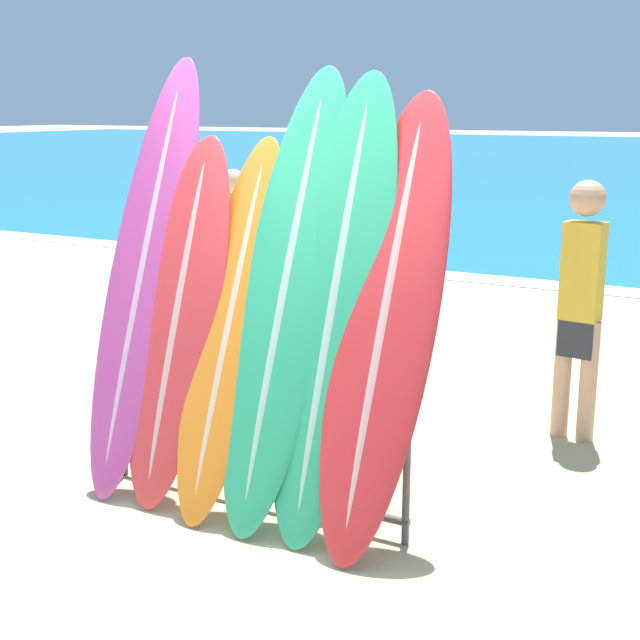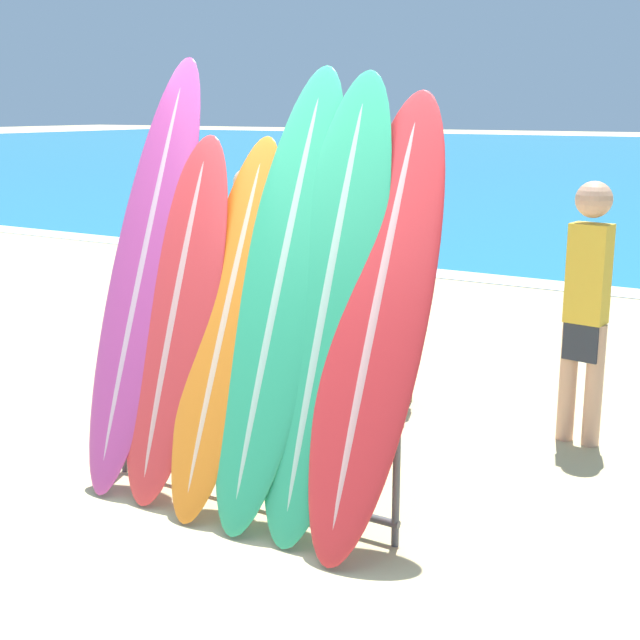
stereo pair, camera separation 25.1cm
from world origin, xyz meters
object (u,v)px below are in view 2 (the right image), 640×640
surfboard_slot_0 (145,272)px  person_near_water (401,278)px  surfboard_slot_4 (327,305)px  surfboard_slot_5 (377,322)px  person_far_right (587,304)px  person_mid_beach (248,257)px  surfboard_slot_2 (227,325)px  surfboard_slot_1 (177,318)px  surfboard_slot_3 (280,295)px  surfboard_rack (246,425)px

surfboard_slot_0 → person_near_water: bearing=69.2°
surfboard_slot_4 → surfboard_slot_5: 0.31m
surfboard_slot_5 → person_far_right: (0.57, 1.88, -0.20)m
surfboard_slot_4 → person_mid_beach: bearing=132.9°
surfboard_slot_2 → surfboard_slot_0: bearing=173.5°
surfboard_slot_1 → surfboard_slot_0: bearing=163.8°
surfboard_slot_5 → person_mid_beach: surfboard_slot_5 is taller
surfboard_slot_5 → person_near_water: size_ratio=1.29×
person_near_water → person_mid_beach: bearing=82.6°
surfboard_slot_5 → person_far_right: 1.97m
surfboard_slot_5 → surfboard_slot_3: bearing=177.8°
surfboard_slot_4 → surfboard_slot_1: bearing=-175.5°
surfboard_slot_1 → surfboard_slot_5: bearing=2.8°
surfboard_slot_0 → person_mid_beach: 2.62m
surfboard_slot_3 → surfboard_slot_5: bearing=-2.2°
surfboard_slot_5 → person_mid_beach: size_ratio=1.37×
surfboard_slot_2 → person_mid_beach: size_ratio=1.22×
surfboard_slot_5 → person_near_water: 2.14m
surfboard_slot_2 → person_near_water: size_ratio=1.15×
person_mid_beach → surfboard_slot_0: bearing=69.4°
surfboard_slot_1 → person_far_right: surfboard_slot_1 is taller
surfboard_slot_1 → surfboard_slot_4: 0.98m
person_near_water → person_far_right: person_near_water is taller
surfboard_rack → person_near_water: 2.11m
person_mid_beach → surfboard_slot_5: bearing=93.5°
surfboard_slot_1 → person_far_right: 2.66m
person_mid_beach → surfboard_rack: bearing=82.5°
person_mid_beach → person_far_right: bearing=127.1°
surfboard_rack → surfboard_slot_2: 0.57m
surfboard_rack → person_near_water: (-0.06, 2.05, 0.50)m
surfboard_slot_5 → surfboard_slot_4: bearing=177.1°
surfboard_rack → surfboard_slot_3: 0.77m
surfboard_rack → person_far_right: size_ratio=1.09×
surfboard_slot_0 → person_mid_beach: size_ratio=1.49×
surfboard_slot_2 → person_far_right: (1.48, 1.93, -0.07)m
surfboard_rack → person_mid_beach: bearing=125.3°
surfboard_slot_1 → surfboard_slot_5: size_ratio=0.89×
surfboard_slot_4 → surfboard_slot_5: surfboard_slot_4 is taller
surfboard_slot_3 → surfboard_slot_2: bearing=-167.4°
surfboard_slot_5 → person_far_right: size_ratio=1.32×
surfboard_slot_4 → surfboard_slot_5: (0.30, -0.02, -0.05)m
person_far_right → surfboard_rack: bearing=62.7°
surfboard_slot_0 → person_far_right: surfboard_slot_0 is taller
surfboard_slot_3 → surfboard_slot_5: (0.60, -0.02, -0.07)m
surfboard_slot_3 → person_near_water: 1.98m
person_far_right → person_near_water: bearing=3.3°
surfboard_slot_3 → surfboard_slot_4: size_ratio=1.01×
surfboard_slot_1 → surfboard_slot_4: size_ratio=0.86×
person_near_water → person_mid_beach: (-1.72, 0.46, -0.06)m
surfboard_slot_0 → surfboard_slot_3: size_ratio=1.03×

